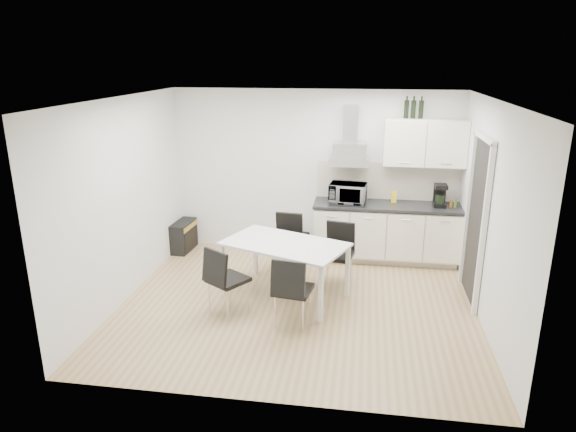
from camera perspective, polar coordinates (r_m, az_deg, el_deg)
name	(u,v)px	position (r m, az deg, el deg)	size (l,w,h in m)	color
ground	(297,304)	(6.74, 1.03, -9.76)	(4.50, 4.50, 0.00)	tan
wall_back	(314,173)	(8.18, 2.95, 4.82)	(4.50, 0.10, 2.60)	silver
wall_front	(267,274)	(4.40, -2.37, -6.40)	(4.50, 0.10, 2.60)	silver
wall_left	(124,201)	(6.91, -17.74, 1.65)	(0.10, 4.00, 2.60)	silver
wall_right	(490,216)	(6.38, 21.55, -0.02)	(0.10, 4.00, 2.60)	silver
ceiling	(298,99)	(6.02, 1.17, 12.85)	(4.50, 4.50, 0.00)	white
doorway	(475,222)	(6.96, 20.07, -0.64)	(0.08, 1.04, 2.10)	white
kitchenette	(389,209)	(8.02, 11.16, 0.77)	(2.22, 0.64, 2.52)	beige
dining_table	(285,248)	(6.69, -0.35, -3.59)	(1.77, 1.40, 0.75)	white
chair_far_left	(286,245)	(7.48, -0.21, -3.24)	(0.44, 0.50, 0.88)	black
chair_far_right	(337,256)	(7.12, 5.44, -4.43)	(0.44, 0.50, 0.88)	black
chair_near_left	(228,280)	(6.39, -6.66, -7.11)	(0.44, 0.50, 0.88)	black
chair_near_right	(293,291)	(6.08, 0.56, -8.28)	(0.44, 0.50, 0.88)	black
guitar_amp	(184,236)	(8.61, -11.50, -2.18)	(0.29, 0.60, 0.49)	black
floor_speaker	(302,242)	(8.43, 1.60, -2.90)	(0.19, 0.17, 0.31)	black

